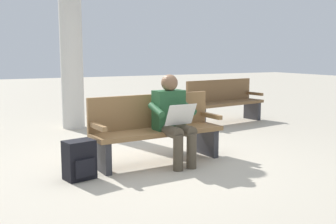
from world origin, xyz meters
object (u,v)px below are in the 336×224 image
bench_near (156,128)px  person_seated (173,117)px  backpack (80,160)px  support_pillar (71,32)px  bench_far (224,101)px

bench_near → person_seated: size_ratio=1.55×
bench_near → backpack: bench_near is taller
person_seated → support_pillar: size_ratio=0.32×
person_seated → bench_far: person_seated is taller
backpack → support_pillar: 3.77m
backpack → bench_far: (-3.75, -2.48, 0.23)m
person_seated → bench_far: bearing=-139.6°
person_seated → bench_far: size_ratio=0.64×
bench_near → person_seated: bearing=118.4°
bench_near → bench_far: 3.41m
bench_near → bench_far: bearing=-144.0°
bench_near → bench_far: (-2.63, -2.18, 0.00)m
bench_far → support_pillar: support_pillar is taller
backpack → support_pillar: support_pillar is taller
backpack → support_pillar: size_ratio=0.12×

